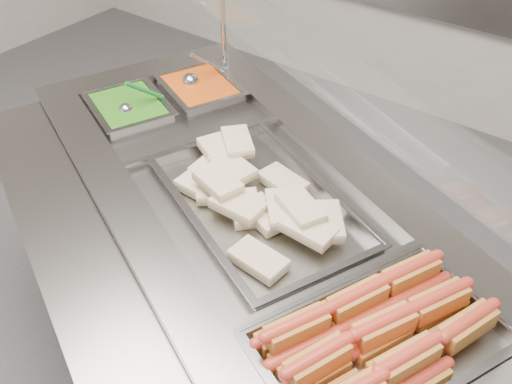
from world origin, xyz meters
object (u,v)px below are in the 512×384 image
Objects in this scene: sneeze_guard at (316,61)px; ladle at (192,81)px; serving_spoon at (129,107)px; pan_wraps at (258,207)px; steam_counter at (249,288)px; pan_hotdogs at (378,350)px.

sneeze_guard is 9.05× the size of ladle.
serving_spoon is (-0.04, -0.26, 0.00)m from ladle.
ladle is (-0.58, 0.38, 0.03)m from pan_wraps.
steam_counter is 0.77m from ladle.
steam_counter is at bearing -113.42° from sneeze_guard.
sneeze_guard is 0.74m from serving_spoon.
ladle reaches higher than pan_wraps.
ladle is at bearing 146.63° from pan_wraps.
steam_counter is at bearing 156.58° from pan_hotdogs.
pan_wraps is at bearing -98.07° from sneeze_guard.
sneeze_guard is 0.42m from pan_wraps.
sneeze_guard reaches higher than pan_wraps.
sneeze_guard is at bearing -16.10° from ladle.
pan_wraps is at bearing 156.58° from pan_hotdogs.
serving_spoon is at bearing -172.49° from sneeze_guard.
pan_hotdogs is 3.55× the size of ladle.
ladle is at bearing 150.89° from pan_hotdogs.
sneeze_guard is 2.08× the size of pan_wraps.
pan_wraps is at bearing -33.37° from ladle.
sneeze_guard is at bearing 137.30° from pan_hotdogs.
steam_counter is 12.19× the size of serving_spoon.
sneeze_guard reaches higher than steam_counter.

